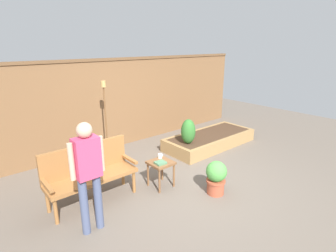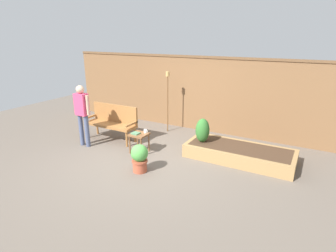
{
  "view_description": "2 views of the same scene",
  "coord_description": "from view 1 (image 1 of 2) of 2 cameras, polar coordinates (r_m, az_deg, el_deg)",
  "views": [
    {
      "loc": [
        -3.04,
        -3.08,
        2.49
      ],
      "look_at": [
        0.24,
        0.77,
        0.92
      ],
      "focal_mm": 28.69,
      "sensor_mm": 36.0,
      "label": 1
    },
    {
      "loc": [
        3.24,
        -4.71,
        2.71
      ],
      "look_at": [
        0.42,
        0.39,
        0.77
      ],
      "focal_mm": 29.31,
      "sensor_mm": 36.0,
      "label": 2
    }
  ],
  "objects": [
    {
      "name": "shrub_near_bench",
      "position": [
        6.05,
        4.32,
        -1.17
      ],
      "size": [
        0.33,
        0.33,
        0.57
      ],
      "color": "brown",
      "rests_on": "raised_planter_bed"
    },
    {
      "name": "potted_boxwood",
      "position": [
        4.71,
        10.18,
        -10.51
      ],
      "size": [
        0.36,
        0.36,
        0.59
      ],
      "color": "#A84C33",
      "rests_on": "ground_plane"
    },
    {
      "name": "garden_bench",
      "position": [
        4.55,
        -16.42,
        -8.82
      ],
      "size": [
        1.44,
        0.48,
        0.94
      ],
      "color": "#936033",
      "rests_on": "ground_plane"
    },
    {
      "name": "book_on_table",
      "position": [
        4.7,
        -1.62,
        -7.82
      ],
      "size": [
        0.19,
        0.17,
        0.03
      ],
      "primitive_type": "cube",
      "rotation": [
        0.0,
        0.0,
        -0.07
      ],
      "color": "#4C7A56",
      "rests_on": "side_table"
    },
    {
      "name": "cup_on_table",
      "position": [
        4.92,
        -1.67,
        -6.37
      ],
      "size": [
        0.11,
        0.07,
        0.08
      ],
      "color": "white",
      "rests_on": "side_table"
    },
    {
      "name": "raised_planter_bed",
      "position": [
        6.86,
        8.87,
        -2.91
      ],
      "size": [
        2.4,
        1.0,
        0.3
      ],
      "color": "#997547",
      "rests_on": "ground_plane"
    },
    {
      "name": "ground_plane",
      "position": [
        4.99,
        3.72,
        -12.69
      ],
      "size": [
        14.0,
        14.0,
        0.0
      ],
      "primitive_type": "plane",
      "color": "#60564C"
    },
    {
      "name": "fence_back",
      "position": [
        6.59,
        -12.04,
        4.63
      ],
      "size": [
        8.4,
        0.14,
        2.16
      ],
      "color": "brown",
      "rests_on": "ground_plane"
    },
    {
      "name": "person_by_bench",
      "position": [
        3.66,
        -16.64,
        -8.7
      ],
      "size": [
        0.47,
        0.2,
        1.56
      ],
      "color": "#475170",
      "rests_on": "ground_plane"
    },
    {
      "name": "side_table",
      "position": [
        4.82,
        -1.54,
        -8.5
      ],
      "size": [
        0.4,
        0.4,
        0.48
      ],
      "color": "brown",
      "rests_on": "ground_plane"
    },
    {
      "name": "tiki_torch",
      "position": [
        5.82,
        -13.26,
        3.91
      ],
      "size": [
        0.1,
        0.1,
        1.75
      ],
      "color": "brown",
      "rests_on": "ground_plane"
    }
  ]
}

